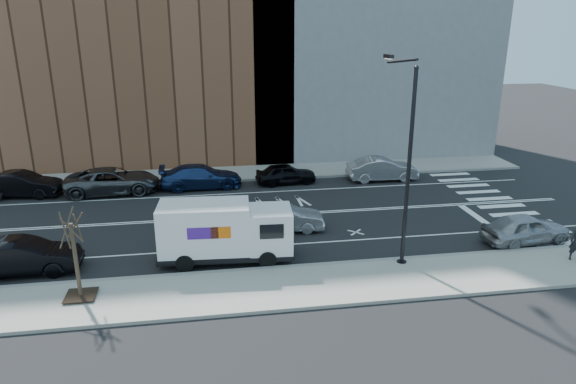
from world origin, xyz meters
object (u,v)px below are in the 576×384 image
object	(u,v)px
driving_sedan	(283,218)
near_parked_front	(526,229)
fedex_van	(224,231)
far_parked_b	(22,184)

from	to	relation	value
driving_sedan	near_parked_front	size ratio (longest dim) A/B	0.98
fedex_van	far_parked_b	world-z (taller)	fedex_van
fedex_van	far_parked_b	bearing A→B (deg)	141.03
near_parked_front	far_parked_b	bearing A→B (deg)	60.56
fedex_van	far_parked_b	size ratio (longest dim) A/B	1.30
driving_sedan	near_parked_front	bearing A→B (deg)	-102.05
driving_sedan	fedex_van	bearing A→B (deg)	139.33
fedex_van	driving_sedan	size ratio (longest dim) A/B	1.45
fedex_van	driving_sedan	distance (m)	4.62
fedex_van	near_parked_front	size ratio (longest dim) A/B	1.42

